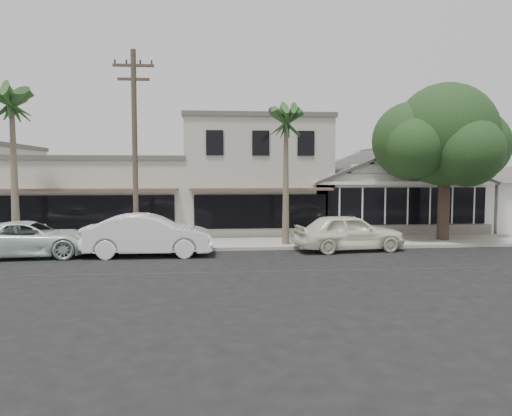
{
  "coord_description": "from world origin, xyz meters",
  "views": [
    {
      "loc": [
        -5.64,
        -17.66,
        3.62
      ],
      "look_at": [
        -3.47,
        6.0,
        1.87
      ],
      "focal_mm": 35.0,
      "sensor_mm": 36.0,
      "label": 1
    }
  ],
  "objects": [
    {
      "name": "ground",
      "position": [
        0.0,
        0.0,
        0.0
      ],
      "size": [
        140.0,
        140.0,
        0.0
      ],
      "primitive_type": "plane",
      "color": "black",
      "rests_on": "ground"
    },
    {
      "name": "sidewalk_north",
      "position": [
        -8.0,
        6.75,
        0.07
      ],
      "size": [
        90.0,
        3.5,
        0.15
      ],
      "primitive_type": "cube",
      "color": "#9E9991",
      "rests_on": "ground"
    },
    {
      "name": "corner_shop",
      "position": [
        5.0,
        12.47,
        2.62
      ],
      "size": [
        10.4,
        8.6,
        5.1
      ],
      "color": "silver",
      "rests_on": "ground"
    },
    {
      "name": "row_building_near",
      "position": [
        -3.0,
        13.5,
        3.25
      ],
      "size": [
        8.0,
        10.0,
        6.5
      ],
      "primitive_type": "cube",
      "color": "beige",
      "rests_on": "ground"
    },
    {
      "name": "row_building_midnear",
      "position": [
        -12.0,
        13.5,
        2.1
      ],
      "size": [
        10.0,
        10.0,
        4.2
      ],
      "primitive_type": "cube",
      "color": "beige",
      "rests_on": "ground"
    },
    {
      "name": "utility_pole",
      "position": [
        -9.0,
        5.2,
        4.79
      ],
      "size": [
        1.8,
        0.24,
        9.0
      ],
      "color": "brown",
      "rests_on": "ground"
    },
    {
      "name": "car_0",
      "position": [
        0.65,
        4.46,
        0.85
      ],
      "size": [
        5.19,
        2.64,
        1.7
      ],
      "primitive_type": "imported",
      "rotation": [
        0.0,
        0.0,
        1.7
      ],
      "color": "white",
      "rests_on": "ground"
    },
    {
      "name": "car_1",
      "position": [
        -8.28,
        3.86,
        0.9
      ],
      "size": [
        5.46,
        1.92,
        1.8
      ],
      "primitive_type": "imported",
      "rotation": [
        0.0,
        0.0,
        1.57
      ],
      "color": "white",
      "rests_on": "ground"
    },
    {
      "name": "car_2",
      "position": [
        -13.28,
        4.07,
        0.76
      ],
      "size": [
        5.68,
        3.03,
        1.52
      ],
      "primitive_type": "imported",
      "rotation": [
        0.0,
        0.0,
        1.67
      ],
      "color": "silver",
      "rests_on": "ground"
    },
    {
      "name": "shade_tree",
      "position": [
        6.1,
        6.85,
        5.3
      ],
      "size": [
        7.25,
        6.56,
        8.04
      ],
      "rotation": [
        0.0,
        0.0,
        -0.28
      ],
      "color": "#443529",
      "rests_on": "ground"
    },
    {
      "name": "palm_east",
      "position": [
        -2.08,
        5.71,
        6.01
      ],
      "size": [
        3.03,
        3.03,
        7.06
      ],
      "color": "#726651",
      "rests_on": "ground"
    },
    {
      "name": "palm_mid",
      "position": [
        -14.69,
        6.38,
        6.81
      ],
      "size": [
        2.72,
        2.72,
        8.0
      ],
      "color": "#726651",
      "rests_on": "ground"
    }
  ]
}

